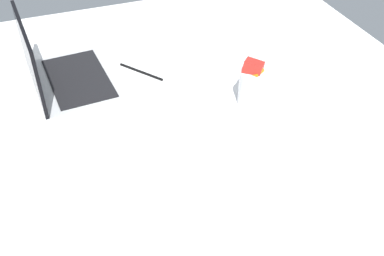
# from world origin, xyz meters

# --- Properties ---
(bed_mattress) EXTENTS (1.80, 1.40, 0.18)m
(bed_mattress) POSITION_xyz_m (0.00, 0.00, 0.09)
(bed_mattress) COLOR white
(bed_mattress) RESTS_ON ground
(laptop) EXTENTS (0.35, 0.25, 0.23)m
(laptop) POSITION_xyz_m (0.38, 0.39, 0.22)
(laptop) COLOR #B7BABC
(laptop) RESTS_ON bed_mattress
(snack_cup) EXTENTS (0.09, 0.09, 0.15)m
(snack_cup) POSITION_xyz_m (0.10, -0.12, 0.24)
(snack_cup) COLOR silver
(snack_cup) RESTS_ON bed_mattress
(charger_cable) EXTENTS (0.14, 0.11, 0.01)m
(charger_cable) POSITION_xyz_m (0.38, 0.15, 0.18)
(charger_cable) COLOR black
(charger_cable) RESTS_ON bed_mattress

